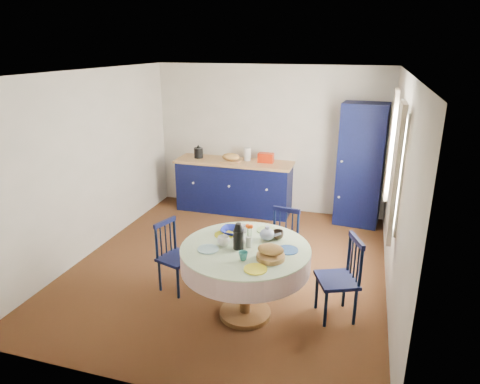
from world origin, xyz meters
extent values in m
plane|color=black|center=(0.00, 0.00, 0.00)|extent=(4.50, 4.50, 0.00)
plane|color=white|center=(0.00, 0.00, 2.50)|extent=(4.50, 4.50, 0.00)
cube|color=silver|center=(0.00, 2.25, 1.25)|extent=(4.00, 0.02, 2.50)
cube|color=silver|center=(-2.00, 0.00, 1.25)|extent=(0.02, 4.50, 2.50)
cube|color=silver|center=(2.00, 0.00, 1.25)|extent=(0.02, 4.50, 2.50)
plane|color=white|center=(2.00, 0.30, 1.50)|extent=(0.00, 1.20, 1.20)
cube|color=beige|center=(1.92, -0.40, 1.55)|extent=(0.05, 0.34, 1.45)
cube|color=beige|center=(1.92, 1.00, 1.55)|extent=(0.05, 0.34, 1.45)
cube|color=black|center=(-0.54, 1.96, 0.43)|extent=(1.97, 0.60, 0.87)
cube|color=tan|center=(-0.54, 1.96, 0.89)|extent=(2.03, 0.64, 0.04)
cube|color=#A21E06|center=(0.00, 2.02, 0.99)|extent=(0.26, 0.14, 0.16)
cube|color=tan|center=(-0.58, 1.88, 0.92)|extent=(0.34, 0.24, 0.02)
ellipsoid|color=#AC8943|center=(-0.58, 1.88, 0.99)|extent=(0.31, 0.20, 0.13)
cylinder|color=silver|center=(-0.33, 2.05, 1.02)|extent=(0.12, 0.12, 0.22)
cube|color=black|center=(1.56, 2.00, 0.98)|extent=(0.74, 0.56, 1.97)
cylinder|color=white|center=(1.29, 1.75, 1.08)|extent=(0.04, 0.02, 0.04)
cylinder|color=white|center=(1.29, 1.75, 0.49)|extent=(0.04, 0.02, 0.04)
cylinder|color=brown|center=(0.51, -1.00, 0.03)|extent=(0.56, 0.56, 0.05)
cylinder|color=brown|center=(0.51, -1.00, 0.40)|extent=(0.12, 0.12, 0.75)
cylinder|color=brown|center=(0.51, -1.00, 0.79)|extent=(1.29, 1.29, 0.03)
cylinder|color=silver|center=(0.51, -1.00, 0.70)|extent=(1.35, 1.35, 0.22)
cylinder|color=white|center=(0.51, -1.00, 0.81)|extent=(1.35, 1.35, 0.01)
cylinder|color=#93C4CD|center=(0.15, -1.16, 0.83)|extent=(0.22, 0.22, 0.01)
cylinder|color=gold|center=(0.72, -1.42, 0.83)|extent=(0.22, 0.22, 0.01)
cylinder|color=navy|center=(0.94, -0.95, 0.83)|extent=(0.22, 0.22, 0.01)
cylinder|color=#97B86E|center=(0.62, -0.53, 0.83)|extent=(0.22, 0.22, 0.01)
cylinder|color=gold|center=(0.20, -0.78, 0.83)|extent=(0.22, 0.22, 0.01)
cylinder|color=#A57242|center=(0.81, -1.18, 0.84)|extent=(0.28, 0.28, 0.05)
ellipsoid|color=#AC8943|center=(0.81, -1.18, 0.92)|extent=(0.26, 0.16, 0.11)
cube|color=silver|center=(0.42, -0.89, 0.84)|extent=(0.10, 0.07, 0.04)
cylinder|color=black|center=(-0.33, -0.90, 0.19)|extent=(0.03, 0.03, 0.39)
cylinder|color=black|center=(-0.23, -0.61, 0.19)|extent=(0.03, 0.03, 0.39)
cylinder|color=black|center=(-0.61, -0.82, 0.19)|extent=(0.03, 0.03, 0.39)
cylinder|color=black|center=(-0.51, -0.52, 0.19)|extent=(0.03, 0.03, 0.39)
cube|color=black|center=(-0.42, -0.71, 0.41)|extent=(0.46, 0.48, 0.04)
cylinder|color=black|center=(-0.62, -0.81, 0.63)|extent=(0.03, 0.03, 0.44)
cylinder|color=black|center=(-0.53, -0.52, 0.63)|extent=(0.03, 0.03, 0.44)
cube|color=black|center=(-0.58, -0.66, 0.83)|extent=(0.14, 0.34, 0.05)
cylinder|color=black|center=(-0.60, -0.74, 0.61)|extent=(0.02, 0.02, 0.36)
cylinder|color=black|center=(-0.58, -0.66, 0.61)|extent=(0.02, 0.02, 0.36)
cylinder|color=black|center=(-0.55, -0.58, 0.61)|extent=(0.02, 0.02, 0.36)
cylinder|color=black|center=(0.53, -0.18, 0.20)|extent=(0.03, 0.03, 0.39)
cylinder|color=black|center=(0.84, -0.22, 0.20)|extent=(0.03, 0.03, 0.39)
cylinder|color=black|center=(0.57, 0.12, 0.20)|extent=(0.03, 0.03, 0.39)
cylinder|color=black|center=(0.88, 0.07, 0.20)|extent=(0.03, 0.03, 0.39)
cube|color=black|center=(0.70, -0.05, 0.41)|extent=(0.43, 0.42, 0.04)
cylinder|color=black|center=(0.57, 0.13, 0.64)|extent=(0.03, 0.03, 0.44)
cylinder|color=black|center=(0.88, 0.09, 0.64)|extent=(0.03, 0.03, 0.44)
cube|color=black|center=(0.72, 0.11, 0.84)|extent=(0.35, 0.08, 0.06)
cylinder|color=black|center=(0.64, 0.12, 0.62)|extent=(0.02, 0.02, 0.37)
cylinder|color=black|center=(0.72, 0.11, 0.62)|extent=(0.02, 0.02, 0.37)
cylinder|color=black|center=(0.81, 0.10, 0.62)|extent=(0.02, 0.02, 0.37)
cylinder|color=black|center=(1.23, -0.65, 0.21)|extent=(0.04, 0.04, 0.42)
cylinder|color=black|center=(1.36, -0.96, 0.21)|extent=(0.04, 0.04, 0.42)
cylinder|color=black|center=(1.52, -0.53, 0.21)|extent=(0.04, 0.04, 0.42)
cylinder|color=black|center=(1.65, -0.83, 0.21)|extent=(0.04, 0.04, 0.42)
cube|color=black|center=(1.44, -0.74, 0.44)|extent=(0.52, 0.53, 0.04)
cylinder|color=black|center=(1.54, -0.52, 0.68)|extent=(0.04, 0.04, 0.47)
cylinder|color=black|center=(1.67, -0.83, 0.68)|extent=(0.04, 0.04, 0.47)
cube|color=black|center=(1.60, -0.67, 0.90)|extent=(0.18, 0.36, 0.06)
cylinder|color=black|center=(1.57, -0.59, 0.66)|extent=(0.02, 0.02, 0.39)
cylinder|color=black|center=(1.60, -0.67, 0.66)|extent=(0.02, 0.02, 0.39)
cylinder|color=black|center=(1.64, -0.75, 0.66)|extent=(0.02, 0.02, 0.39)
imported|color=silver|center=(0.27, -1.03, 0.87)|extent=(0.13, 0.13, 0.10)
imported|color=#2C7471|center=(0.56, -1.27, 0.86)|extent=(0.09, 0.09, 0.09)
imported|color=black|center=(0.79, -0.70, 0.87)|extent=(0.12, 0.12, 0.09)
imported|color=silver|center=(0.40, -0.65, 0.86)|extent=(0.10, 0.10, 0.09)
imported|color=navy|center=(0.28, -0.72, 0.85)|extent=(0.26, 0.26, 0.06)
camera|label=1|loc=(1.59, -4.84, 2.80)|focal=32.00mm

